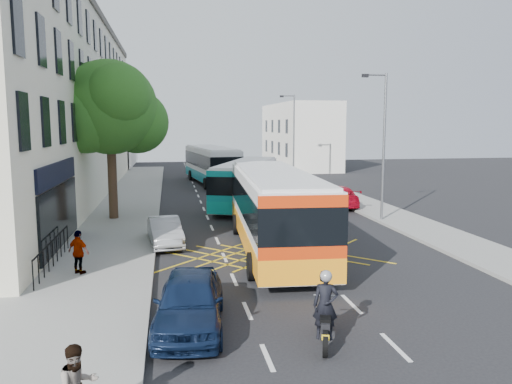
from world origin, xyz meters
name	(u,v)px	position (x,y,z in m)	size (l,w,h in m)	color
ground	(351,304)	(0.00, 0.00, 0.00)	(120.00, 120.00, 0.00)	black
pavement_left	(114,219)	(-8.50, 15.00, 0.07)	(5.00, 70.00, 0.15)	gray
pavement_right	(379,211)	(7.50, 15.00, 0.07)	(3.00, 70.00, 0.15)	gray
terrace_main	(45,106)	(-14.00, 24.49, 6.76)	(8.30, 45.00, 13.50)	beige
terrace_far	(101,128)	(-14.00, 55.00, 5.00)	(8.00, 20.00, 10.00)	silver
building_right	(299,136)	(11.00, 48.00, 4.00)	(6.00, 18.00, 8.00)	silver
street_tree	(109,108)	(-8.51, 14.97, 6.29)	(6.30, 5.70, 8.80)	#382619
lamp_near	(382,139)	(6.20, 12.00, 4.62)	(1.45, 0.15, 8.00)	slate
lamp_far	(293,133)	(6.20, 32.00, 4.62)	(1.45, 0.15, 8.00)	slate
railings	(53,251)	(-9.70, 5.30, 0.72)	(0.08, 5.60, 1.14)	black
bus_near	(274,209)	(-0.95, 6.81, 1.81)	(3.61, 12.39, 3.44)	silver
bus_mid	(247,183)	(-0.29, 18.67, 1.57)	(6.06, 10.79, 2.98)	silver
bus_far	(211,164)	(-1.50, 31.96, 1.78)	(4.30, 12.26, 3.38)	silver
motorbike	(325,309)	(-1.64, -2.51, 0.89)	(0.83, 2.06, 1.89)	black
parked_car_blue	(190,301)	(-4.90, -0.96, 0.75)	(1.77, 4.40, 1.50)	#0D1B37
parked_car_silver	(165,232)	(-5.60, 8.53, 0.63)	(1.32, 3.80, 1.25)	#95989C
red_hatchback	(336,196)	(5.50, 17.35, 0.71)	(1.99, 4.89, 1.42)	#B9071D
distant_car_grey	(210,168)	(-0.94, 40.49, 0.75)	(2.50, 5.41, 1.50)	#404348
distant_car_silver	(259,167)	(4.61, 41.04, 0.65)	(1.52, 3.79, 1.29)	#AFB3B7
distant_car_dark	(234,164)	(2.50, 46.66, 0.63)	(1.33, 3.80, 1.25)	black
pedestrian_far	(79,252)	(-8.57, 4.17, 0.94)	(0.92, 0.38, 1.57)	gray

